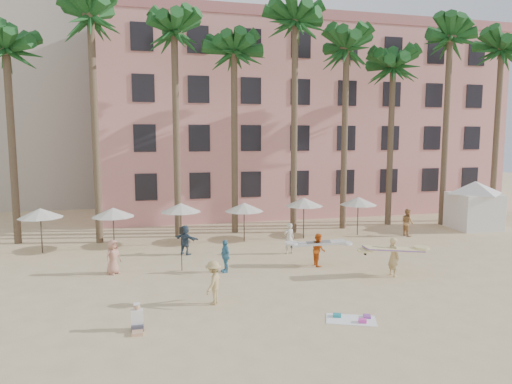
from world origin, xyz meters
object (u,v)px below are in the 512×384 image
at_px(cabana, 474,201).
at_px(carrier_white, 318,248).
at_px(carrier_yellow, 393,255).
at_px(pink_hotel, 295,123).

relative_size(cabana, carrier_white, 1.69).
bearing_deg(carrier_yellow, pink_hotel, 83.37).
distance_m(carrier_yellow, carrier_white, 3.83).
relative_size(carrier_yellow, carrier_white, 1.03).
bearing_deg(carrier_white, cabana, 23.29).
xyz_separation_m(cabana, carrier_yellow, (-11.82, -8.87, -1.01)).
xyz_separation_m(pink_hotel, carrier_white, (-5.44, -19.81, -7.09)).
height_order(pink_hotel, cabana, pink_hotel).
height_order(cabana, carrier_white, cabana).
relative_size(pink_hotel, cabana, 7.20).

